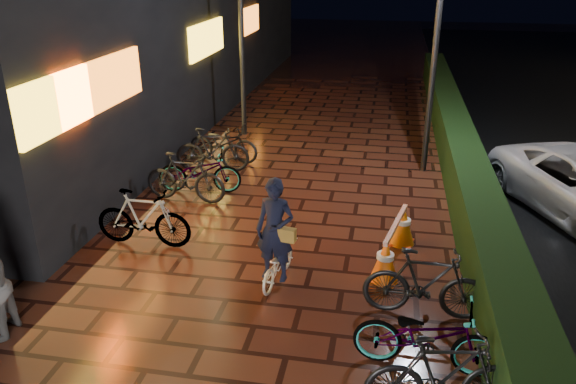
# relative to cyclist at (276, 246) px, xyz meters

# --- Properties ---
(ground) EXTENTS (80.00, 80.00, 0.00)m
(ground) POSITION_rel_cyclist_xyz_m (-0.08, -1.17, -0.65)
(ground) COLOR #381911
(ground) RESTS_ON ground
(hedge) EXTENTS (0.70, 20.00, 1.00)m
(hedge) POSITION_rel_cyclist_xyz_m (3.22, 6.83, -0.15)
(hedge) COLOR black
(hedge) RESTS_ON ground
(lamp_post_hedge) EXTENTS (0.49, 0.18, 5.13)m
(lamp_post_hedge) POSITION_rel_cyclist_xyz_m (2.45, 5.49, 2.17)
(lamp_post_hedge) COLOR black
(lamp_post_hedge) RESTS_ON ground
(lamp_post_sf) EXTENTS (0.49, 0.21, 5.16)m
(lamp_post_sf) POSITION_rel_cyclist_xyz_m (-2.47, 7.57, 2.19)
(lamp_post_sf) COLOR black
(lamp_post_sf) RESTS_ON ground
(cyclist) EXTENTS (0.66, 1.27, 1.74)m
(cyclist) POSITION_rel_cyclist_xyz_m (0.00, 0.00, 0.00)
(cyclist) COLOR white
(cyclist) RESTS_ON ground
(traffic_barrier) EXTENTS (0.74, 1.77, 0.72)m
(traffic_barrier) POSITION_rel_cyclist_xyz_m (1.79, 1.02, -0.29)
(traffic_barrier) COLOR #FF630D
(traffic_barrier) RESTS_ON ground
(cart_assembly) EXTENTS (0.59, 0.63, 0.97)m
(cart_assembly) POSITION_rel_cyclist_xyz_m (3.23, 2.63, -0.15)
(cart_assembly) COLOR black
(cart_assembly) RESTS_ON ground
(parked_bikes_storefront) EXTENTS (1.98, 5.13, 1.04)m
(parked_bikes_storefront) POSITION_rel_cyclist_xyz_m (-2.44, 3.40, -0.15)
(parked_bikes_storefront) COLOR black
(parked_bikes_storefront) RESTS_ON ground
(parked_bikes_hedge) EXTENTS (1.95, 2.51, 1.04)m
(parked_bikes_hedge) POSITION_rel_cyclist_xyz_m (2.24, -1.48, -0.15)
(parked_bikes_hedge) COLOR black
(parked_bikes_hedge) RESTS_ON ground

